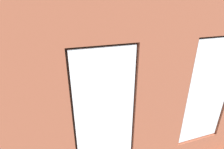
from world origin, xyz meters
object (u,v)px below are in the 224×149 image
at_px(papasan_chair, 86,71).
at_px(potted_plant_between_couches, 184,112).
at_px(cup_ceramic, 119,89).
at_px(potted_plant_corner_near_left, 150,57).
at_px(candle_jar, 113,94).
at_px(remote_silver, 101,93).
at_px(tv_flatscreen, 6,86).
at_px(couch_by_window, 129,138).
at_px(potted_plant_by_left_couch, 156,72).
at_px(couch_left, 189,90).
at_px(table_plant_small, 95,95).
at_px(coffee_table, 108,95).
at_px(media_console, 11,106).

height_order(papasan_chair, potted_plant_between_couches, potted_plant_between_couches).
xyz_separation_m(cup_ceramic, potted_plant_corner_near_left, (-2.46, -2.29, 0.14)).
bearing_deg(potted_plant_corner_near_left, candle_jar, 42.74).
xyz_separation_m(candle_jar, remote_silver, (0.30, -0.22, -0.04)).
relative_size(tv_flatscreen, potted_plant_between_couches, 0.80).
distance_m(couch_by_window, candle_jar, 1.78).
bearing_deg(potted_plant_by_left_couch, remote_silver, 20.03).
height_order(couch_left, table_plant_small, couch_left).
relative_size(couch_left, cup_ceramic, 22.82).
height_order(couch_by_window, papasan_chair, couch_by_window).
relative_size(couch_left, potted_plant_corner_near_left, 1.60).
relative_size(papasan_chair, potted_plant_by_left_couch, 1.77).
relative_size(cup_ceramic, table_plant_small, 0.49).
height_order(cup_ceramic, tv_flatscreen, tv_flatscreen).
height_order(candle_jar, potted_plant_between_couches, potted_plant_between_couches).
bearing_deg(table_plant_small, candle_jar, 180.00).
xyz_separation_m(tv_flatscreen, potted_plant_corner_near_left, (-5.71, -2.03, -0.37)).
bearing_deg(tv_flatscreen, potted_plant_by_left_couch, -173.29).
bearing_deg(cup_ceramic, tv_flatscreen, -4.73).
xyz_separation_m(table_plant_small, potted_plant_between_couches, (-1.82, 1.71, 0.15)).
relative_size(papasan_chair, potted_plant_between_couches, 0.86).
distance_m(tv_flatscreen, papasan_chair, 3.00).
xyz_separation_m(tv_flatscreen, potted_plant_between_couches, (-4.20, 2.24, -0.30)).
height_order(candle_jar, potted_plant_by_left_couch, potted_plant_by_left_couch).
xyz_separation_m(candle_jar, tv_flatscreen, (2.95, -0.52, 0.50)).
xyz_separation_m(coffee_table, table_plant_small, (0.45, 0.12, 0.15)).
relative_size(potted_plant_corner_near_left, potted_plant_between_couches, 0.99).
height_order(candle_jar, remote_silver, candle_jar).
relative_size(tv_flatscreen, potted_plant_by_left_couch, 1.65).
height_order(couch_left, potted_plant_corner_near_left, potted_plant_corner_near_left).
distance_m(couch_left, potted_plant_by_left_couch, 1.55).
height_order(cup_ceramic, remote_silver, cup_ceramic).
bearing_deg(table_plant_small, remote_silver, -140.81).
relative_size(cup_ceramic, remote_silver, 0.55).
relative_size(coffee_table, tv_flatscreen, 1.40).
relative_size(candle_jar, table_plant_small, 0.50).
relative_size(media_console, tv_flatscreen, 1.05).
distance_m(media_console, potted_plant_by_left_couch, 5.20).
distance_m(candle_jar, papasan_chair, 2.15).
bearing_deg(table_plant_small, papasan_chair, -93.24).
bearing_deg(couch_by_window, potted_plant_corner_near_left, -124.44).
bearing_deg(potted_plant_between_couches, candle_jar, -53.86).
bearing_deg(couch_left, candle_jar, -93.64).
bearing_deg(papasan_chair, media_console, 32.33).
height_order(couch_by_window, remote_silver, couch_by_window).
bearing_deg(potted_plant_between_couches, potted_plant_corner_near_left, -109.51).
bearing_deg(potted_plant_corner_near_left, remote_silver, 37.32).
height_order(table_plant_small, media_console, table_plant_small).
bearing_deg(coffee_table, couch_left, 169.95).
relative_size(couch_by_window, cup_ceramic, 21.19).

